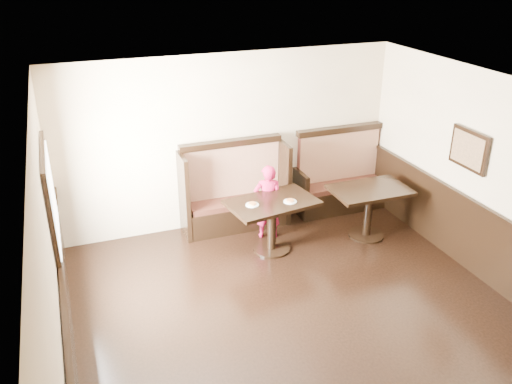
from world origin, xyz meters
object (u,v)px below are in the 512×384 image
booth_main (234,196)px  child (268,202)px  booth_neighbor (340,182)px  table_main (272,213)px  table_neighbor (369,201)px

booth_main → child: booth_main is taller
booth_main → booth_neighbor: 1.95m
table_main → table_neighbor: bearing=-13.4°
table_neighbor → child: bearing=160.4°
booth_neighbor → table_neighbor: (-0.10, -1.09, 0.14)m
table_main → table_neighbor: 1.59m
table_main → child: 0.43m
table_main → table_neighbor: table_neighbor is taller
booth_main → child: bearing=-56.1°
booth_main → table_main: bearing=-74.3°
booth_neighbor → table_main: (-1.68, -0.96, 0.15)m
booth_neighbor → table_neighbor: booth_neighbor is taller
booth_main → table_neighbor: booth_main is taller
booth_main → booth_neighbor: (1.95, -0.00, -0.05)m
booth_main → table_neighbor: size_ratio=1.46×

